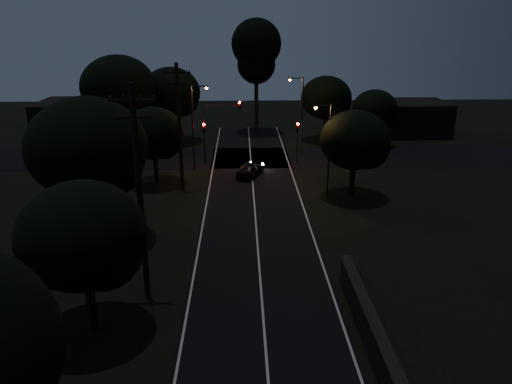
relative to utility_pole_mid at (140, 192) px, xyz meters
name	(u,v)px	position (x,y,z in m)	size (l,w,h in m)	color
road_surface	(253,192)	(6.00, 16.12, -5.73)	(60.00, 70.00, 0.03)	black
utility_pole_mid	(140,192)	(0.00, 0.00, 0.00)	(2.20, 0.30, 11.00)	black
utility_pole_far	(179,126)	(0.00, 17.00, -0.25)	(2.20, 0.30, 10.50)	black
tree_left_b	(87,239)	(-1.80, -3.11, -1.07)	(5.66, 5.66, 7.19)	black
tree_left_c	(91,151)	(-4.24, 6.85, 0.33)	(7.42, 7.42, 9.38)	black
tree_left_d	(155,135)	(-2.31, 18.89, -1.42)	(5.26, 5.26, 6.67)	black
tree_far_nw	(173,94)	(-2.76, 34.86, -0.20)	(6.75, 6.75, 8.55)	black
tree_far_w	(121,89)	(-7.72, 30.84, 0.89)	(7.99, 7.99, 10.19)	black
tree_far_ne	(328,99)	(15.21, 34.88, -0.89)	(5.92, 5.92, 7.49)	black
tree_far_e	(376,110)	(20.18, 31.90, -1.65)	(4.97, 4.97, 6.31)	black
tree_right_a	(357,142)	(14.20, 14.89, -1.18)	(5.53, 5.53, 7.02)	black
tall_pine	(256,51)	(7.00, 40.00, 4.24)	(6.09, 6.09, 13.85)	black
building_left	(83,119)	(-14.00, 37.00, -3.54)	(10.00, 8.00, 4.40)	black
building_right	(409,118)	(26.00, 38.00, -3.74)	(9.00, 7.00, 4.00)	black
signal_left	(204,136)	(1.40, 24.99, -2.90)	(0.28, 0.35, 4.10)	black
signal_right	(297,135)	(10.60, 24.99, -2.90)	(0.28, 0.35, 4.10)	black
signal_mast	(221,120)	(3.09, 24.99, -1.40)	(3.70, 0.35, 6.25)	black
streetlight_a	(195,122)	(0.69, 23.00, -1.10)	(1.66, 0.26, 8.00)	black
streetlight_b	(300,110)	(11.31, 29.00, -1.10)	(1.66, 0.26, 8.00)	black
streetlight_c	(327,144)	(11.83, 15.00, -1.39)	(1.46, 0.26, 7.50)	black
car	(250,169)	(5.82, 20.63, -5.06)	(1.60, 3.97, 1.35)	black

